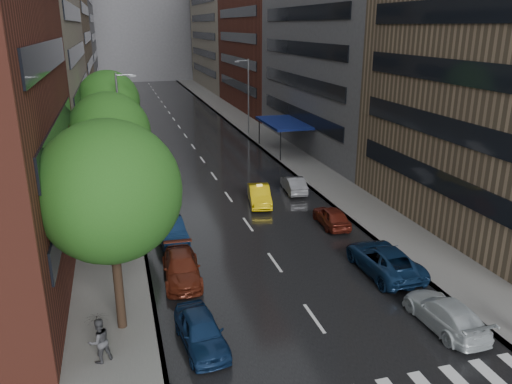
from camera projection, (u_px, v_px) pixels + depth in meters
ground at (353, 373)px, 19.54m from camera, size 220.00×220.00×0.00m
road at (181, 130)px, 65.17m from camera, size 14.00×140.00×0.01m
sidewalk_left at (110, 133)px, 62.82m from camera, size 4.00×140.00×0.15m
sidewalk_right at (248, 126)px, 67.46m from camera, size 4.00×140.00×0.15m
buildings_left at (50, 1)px, 64.25m from camera, size 8.00×108.00×38.00m
buildings_right at (276, 10)px, 70.38m from camera, size 8.05×109.10×36.00m
building_far at (141, 12)px, 122.14m from camera, size 40.00×14.00×32.00m
tree_near at (109, 192)px, 20.32m from camera, size 5.96×5.96×9.49m
tree_mid at (109, 133)px, 33.57m from camera, size 5.54×5.54×8.83m
tree_far at (109, 101)px, 46.30m from camera, size 5.72×5.72×9.11m
taxi at (259, 195)px, 37.78m from camera, size 2.28×4.56×1.43m
parked_cars_left at (161, 201)px, 36.54m from camera, size 2.31×41.10×1.53m
parked_cars_right at (366, 245)px, 29.19m from camera, size 2.58×24.40×1.53m
ped_black_umbrella at (99, 335)px, 19.63m from camera, size 1.15×1.06×2.09m
street_lamp_left at (121, 123)px, 43.37m from camera, size 1.74×0.22×9.00m
street_lamp_right at (248, 95)px, 61.04m from camera, size 1.74×0.22×9.00m
awning at (284, 123)px, 52.80m from camera, size 4.00×8.00×3.12m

